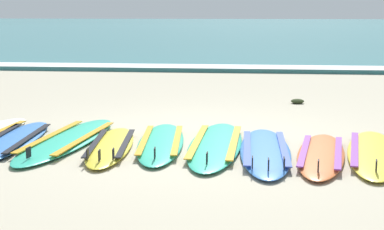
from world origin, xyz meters
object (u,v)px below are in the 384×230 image
(surfboard_1, at_px, (12,140))
(surfboard_2, at_px, (68,140))
(surfboard_4, at_px, (161,142))
(surfboard_7, at_px, (321,154))
(surfboard_8, at_px, (373,153))
(surfboard_5, at_px, (216,144))
(surfboard_6, at_px, (265,151))
(surfboard_3, at_px, (111,146))

(surfboard_1, relative_size, surfboard_2, 0.87)
(surfboard_1, bearing_deg, surfboard_4, 2.33)
(surfboard_7, distance_m, surfboard_8, 0.59)
(surfboard_1, xyz_separation_m, surfboard_5, (2.41, 0.04, -0.00))
(surfboard_1, distance_m, surfboard_7, 3.58)
(surfboard_5, relative_size, surfboard_6, 1.08)
(surfboard_3, bearing_deg, surfboard_5, 9.12)
(surfboard_2, height_order, surfboard_3, same)
(surfboard_3, distance_m, surfboard_7, 2.35)
(surfboard_2, height_order, surfboard_4, same)
(surfboard_3, height_order, surfboard_7, same)
(surfboard_5, bearing_deg, surfboard_2, 177.85)
(surfboard_5, xyz_separation_m, surfboard_7, (1.15, -0.34, 0.00))
(surfboard_6, distance_m, surfboard_8, 1.17)
(surfboard_7, bearing_deg, surfboard_5, 163.66)
(surfboard_1, distance_m, surfboard_4, 1.77)
(surfboard_1, xyz_separation_m, surfboard_4, (1.77, 0.07, 0.00))
(surfboard_8, bearing_deg, surfboard_6, -178.43)
(surfboard_5, height_order, surfboard_7, same)
(surfboard_1, bearing_deg, surfboard_7, -4.73)
(surfboard_3, xyz_separation_m, surfboard_7, (2.34, -0.15, -0.00))
(surfboard_5, distance_m, surfboard_7, 1.20)
(surfboard_3, bearing_deg, surfboard_6, -1.64)
(surfboard_6, relative_size, surfboard_7, 1.08)
(surfboard_2, xyz_separation_m, surfboard_3, (0.58, -0.26, 0.00))
(surfboard_6, distance_m, surfboard_7, 0.60)
(surfboard_5, height_order, surfboard_6, same)
(surfboard_1, distance_m, surfboard_2, 0.65)
(surfboard_5, distance_m, surfboard_6, 0.61)
(surfboard_1, relative_size, surfboard_3, 1.12)
(surfboard_1, relative_size, surfboard_4, 1.03)
(surfboard_4, height_order, surfboard_7, same)
(surfboard_4, height_order, surfboard_8, same)
(surfboard_8, bearing_deg, surfboard_5, 173.12)
(surfboard_1, height_order, surfboard_6, same)
(surfboard_1, bearing_deg, surfboard_3, -6.86)
(surfboard_2, distance_m, surfboard_4, 1.13)
(surfboard_5, height_order, surfboard_8, same)
(surfboard_7, height_order, surfboard_8, same)
(surfboard_2, relative_size, surfboard_8, 1.12)
(surfboard_2, xyz_separation_m, surfboard_5, (1.77, -0.07, 0.00))
(surfboard_6, bearing_deg, surfboard_4, 167.37)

